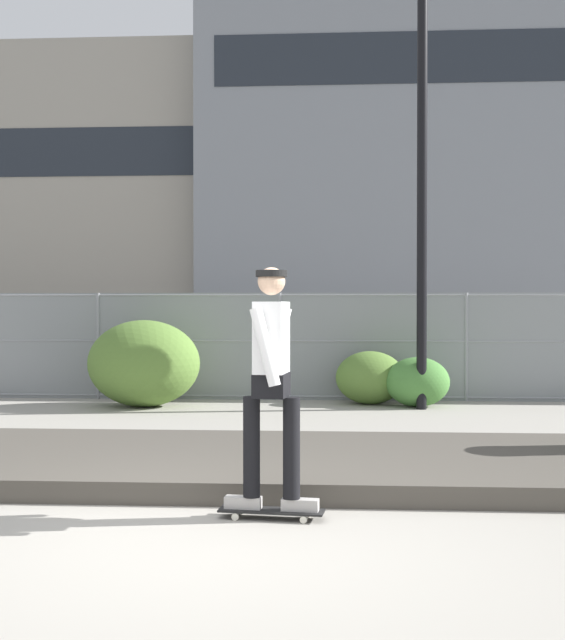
# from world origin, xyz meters

# --- Properties ---
(ground_plane) EXTENTS (120.00, 120.00, 0.00)m
(ground_plane) POSITION_xyz_m (0.00, 0.00, 0.00)
(ground_plane) COLOR #9E998E
(gravel_berm) EXTENTS (14.55, 2.84, 0.19)m
(gravel_berm) POSITION_xyz_m (0.00, 2.36, 0.10)
(gravel_berm) COLOR #4C473F
(gravel_berm) RESTS_ON ground_plane
(skateboard) EXTENTS (0.82, 0.29, 0.07)m
(skateboard) POSITION_xyz_m (0.47, 0.61, 0.06)
(skateboard) COLOR black
(skateboard) RESTS_ON ground_plane
(skater) EXTENTS (0.73, 0.60, 1.84)m
(skater) POSITION_xyz_m (0.47, 0.61, 1.12)
(skater) COLOR #B2ADA8
(skater) RESTS_ON skateboard
(chain_fence) EXTENTS (19.16, 0.06, 1.85)m
(chain_fence) POSITION_xyz_m (0.00, 8.60, 0.93)
(chain_fence) COLOR gray
(chain_fence) RESTS_ON ground_plane
(street_lamp) EXTENTS (0.44, 0.44, 7.66)m
(street_lamp) POSITION_xyz_m (2.31, 7.44, 4.69)
(street_lamp) COLOR black
(street_lamp) RESTS_ON ground_plane
(parked_car_near) EXTENTS (4.53, 2.21, 1.66)m
(parked_car_near) POSITION_xyz_m (-5.69, 11.73, 0.84)
(parked_car_near) COLOR silver
(parked_car_near) RESTS_ON ground_plane
(parked_car_mid) EXTENTS (4.53, 2.22, 1.66)m
(parked_car_mid) POSITION_xyz_m (0.59, 12.10, 0.84)
(parked_car_mid) COLOR maroon
(parked_car_mid) RESTS_ON ground_plane
(library_building) EXTENTS (20.66, 11.37, 15.43)m
(library_building) POSITION_xyz_m (-10.24, 41.92, 7.72)
(library_building) COLOR gray
(library_building) RESTS_ON ground_plane
(office_block) EXTENTS (26.09, 11.05, 21.97)m
(office_block) POSITION_xyz_m (7.05, 40.21, 10.99)
(office_block) COLOR slate
(office_block) RESTS_ON ground_plane
(shrub_left) EXTENTS (1.81, 1.48, 1.40)m
(shrub_left) POSITION_xyz_m (-2.11, 7.48, 0.70)
(shrub_left) COLOR #567A33
(shrub_left) RESTS_ON ground_plane
(shrub_center) EXTENTS (1.13, 0.93, 0.88)m
(shrub_center) POSITION_xyz_m (1.53, 8.07, 0.44)
(shrub_center) COLOR #567A33
(shrub_center) RESTS_ON ground_plane
(shrub_right) EXTENTS (1.03, 0.85, 0.80)m
(shrub_right) POSITION_xyz_m (2.28, 7.76, 0.40)
(shrub_right) COLOR #477F38
(shrub_right) RESTS_ON ground_plane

